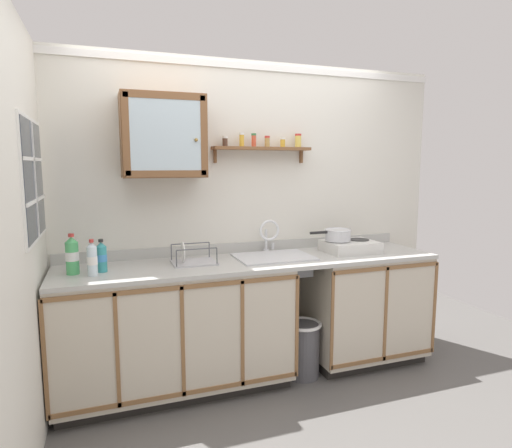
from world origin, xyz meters
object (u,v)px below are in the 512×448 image
saucepan (338,235)px  trash_bin (303,348)px  bottle_detergent_teal_2 (102,257)px  bottle_water_clear_1 (92,259)px  sink (273,261)px  hot_plate_stove (350,246)px  wall_cabinet (163,136)px  bottle_soda_green_0 (72,256)px  dish_rack (192,260)px

saucepan → trash_bin: saucepan is taller
bottle_detergent_teal_2 → trash_bin: (1.42, -0.11, -0.80)m
bottle_water_clear_1 → trash_bin: bearing=-0.8°
sink → hot_plate_stove: 0.67m
hot_plate_stove → wall_cabinet: bearing=174.0°
hot_plate_stove → trash_bin: size_ratio=0.96×
saucepan → wall_cabinet: size_ratio=0.61×
sink → trash_bin: 0.71m
hot_plate_stove → saucepan: saucepan is taller
bottle_soda_green_0 → bottle_water_clear_1: size_ratio=1.12×
trash_bin → hot_plate_stove: bearing=16.2°
bottle_water_clear_1 → trash_bin: bottle_water_clear_1 is taller
bottle_water_clear_1 → trash_bin: (1.48, -0.02, -0.80)m
bottle_detergent_teal_2 → bottle_soda_green_0: bearing=-179.4°
hot_plate_stove → dish_rack: (-1.29, 0.02, -0.02)m
sink → saucepan: (0.56, 0.00, 0.17)m
bottle_soda_green_0 → bottle_water_clear_1: (0.12, -0.09, -0.02)m
hot_plate_stove → trash_bin: bearing=-163.8°
sink → hot_plate_stove: (0.66, -0.02, 0.07)m
sink → bottle_soda_green_0: (-1.42, -0.05, 0.15)m
sink → trash_bin: size_ratio=1.34×
hot_plate_stove → saucepan: bearing=166.5°
wall_cabinet → hot_plate_stove: bearing=-6.0°
sink → wall_cabinet: 1.23m
sink → bottle_water_clear_1: (-1.29, -0.14, 0.14)m
dish_rack → hot_plate_stove: bearing=-0.8°
bottle_soda_green_0 → trash_bin: size_ratio=0.62×
hot_plate_stove → bottle_soda_green_0: (-2.08, -0.03, 0.08)m
hot_plate_stove → bottle_detergent_teal_2: bottle_detergent_teal_2 is taller
saucepan → wall_cabinet: 1.55m
bottle_soda_green_0 → wall_cabinet: size_ratio=0.46×
trash_bin → bottle_water_clear_1: bearing=179.2°
saucepan → trash_bin: 0.93m
hot_plate_stove → bottle_water_clear_1: 1.96m
dish_rack → trash_bin: dish_rack is taller
saucepan → hot_plate_stove: bearing=-13.5°
dish_rack → wall_cabinet: bearing=140.2°
hot_plate_stove → dish_rack: dish_rack is taller
sink → saucepan: bearing=0.1°
sink → bottle_soda_green_0: sink is taller
trash_bin → wall_cabinet: bearing=163.3°
bottle_soda_green_0 → bottle_water_clear_1: 0.15m
bottle_water_clear_1 → bottle_detergent_teal_2: (0.06, 0.09, -0.01)m
hot_plate_stove → wall_cabinet: wall_cabinet is taller
sink → wall_cabinet: bearing=170.7°
bottle_water_clear_1 → wall_cabinet: size_ratio=0.41×
bottle_soda_green_0 → wall_cabinet: bearing=16.0°
dish_rack → trash_bin: (0.81, -0.16, -0.72)m
dish_rack → saucepan: bearing=0.3°
saucepan → bottle_detergent_teal_2: bearing=-178.4°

